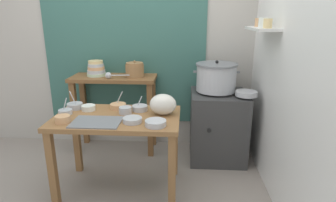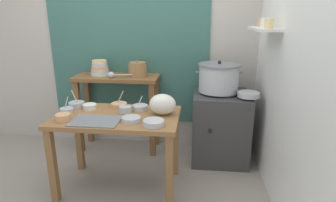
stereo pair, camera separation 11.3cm
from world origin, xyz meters
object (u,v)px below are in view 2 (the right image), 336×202
prep_bowl_5 (119,105)px  prep_bowl_0 (90,106)px  ladle (112,75)px  clay_pot (138,69)px  prep_bowl_1 (140,107)px  prep_bowl_3 (154,123)px  prep_bowl_6 (77,104)px  wide_pan (249,94)px  bowl_stack_enamel (100,68)px  stove_block (220,126)px  steamer_pot (219,78)px  prep_table (117,127)px  prep_bowl_7 (63,117)px  prep_bowl_2 (67,110)px  back_shelf_table (118,94)px  prep_bowl_8 (125,109)px  serving_tray (96,121)px  plastic_bag (163,104)px  prep_bowl_4 (131,119)px

prep_bowl_5 → prep_bowl_0: bearing=-162.8°
ladle → prep_bowl_5: ladle is taller
clay_pot → prep_bowl_0: 0.78m
ladle → prep_bowl_1: bearing=-52.1°
prep_bowl_3 → ladle: bearing=123.7°
ladle → prep_bowl_6: ladle is taller
wide_pan → bowl_stack_enamel: bearing=169.2°
stove_block → steamer_pot: (-0.04, 0.02, 0.55)m
prep_table → prep_bowl_7: prep_bowl_7 is taller
prep_bowl_2 → prep_bowl_0: bearing=35.7°
back_shelf_table → prep_bowl_2: (-0.25, -0.79, 0.07)m
wide_pan → prep_bowl_8: wide_pan is taller
clay_pot → prep_bowl_6: clay_pot is taller
serving_tray → prep_bowl_3: (0.49, -0.04, 0.02)m
steamer_pot → prep_bowl_1: steamer_pot is taller
prep_bowl_3 → prep_bowl_5: prep_bowl_5 is taller
steamer_pot → ladle: size_ratio=1.74×
back_shelf_table → plastic_bag: plastic_bag is taller
prep_bowl_1 → prep_bowl_5: 0.22m
ladle → prep_bowl_3: size_ratio=1.64×
wide_pan → prep_bowl_2: bearing=-163.5°
back_shelf_table → prep_bowl_0: bearing=-96.6°
prep_bowl_3 → prep_bowl_8: size_ratio=1.51×
prep_bowl_6 → prep_bowl_4: bearing=-27.7°
prep_bowl_1 → prep_bowl_8: prep_bowl_1 is taller
prep_bowl_6 → prep_bowl_7: bearing=-84.4°
prep_bowl_2 → prep_bowl_4: prep_bowl_2 is taller
clay_pot → stove_block: bearing=-7.9°
prep_bowl_1 → prep_bowl_3: (0.18, -0.37, -0.00)m
serving_tray → prep_bowl_4: 0.30m
prep_bowl_3 → prep_bowl_6: prep_bowl_6 is taller
prep_table → prep_bowl_4: prep_bowl_4 is taller
steamer_pot → prep_bowl_0: 1.36m
stove_block → prep_bowl_7: bearing=-148.0°
bowl_stack_enamel → prep_bowl_8: size_ratio=1.89×
ladle → prep_bowl_3: (0.60, -0.90, -0.19)m
clay_pot → prep_bowl_8: 0.77m
clay_pot → prep_bowl_0: clay_pot is taller
serving_tray → prep_bowl_4: prep_bowl_4 is taller
bowl_stack_enamel → prep_bowl_5: bowl_stack_enamel is taller
prep_bowl_0 → steamer_pot: bearing=24.6°
serving_tray → prep_bowl_5: size_ratio=2.46×
serving_tray → prep_bowl_8: 0.31m
prep_table → prep_bowl_6: prep_bowl_6 is taller
prep_table → stove_block: size_ratio=1.41×
stove_block → wide_pan: bearing=-33.2°
steamer_pot → ladle: steamer_pot is taller
prep_table → ladle: ladle is taller
wide_pan → prep_bowl_2: 1.76m
ladle → prep_bowl_4: bearing=-64.4°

